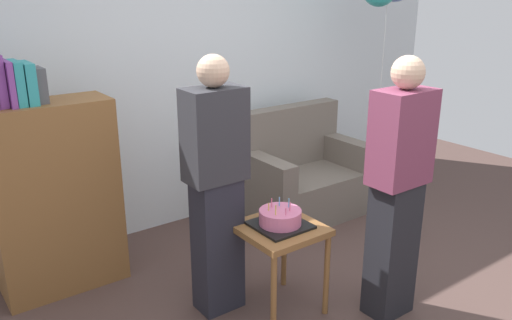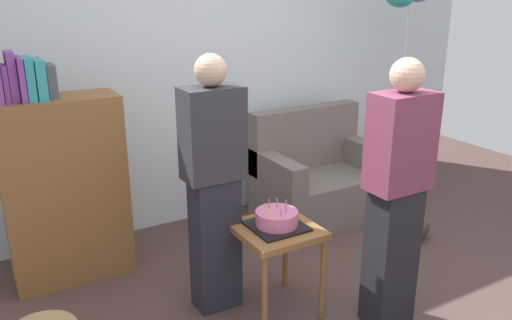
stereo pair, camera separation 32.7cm
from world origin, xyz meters
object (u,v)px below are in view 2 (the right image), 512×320
at_px(birthday_cake, 277,220).
at_px(couch, 317,179).
at_px(handbag, 416,230).
at_px(person_blowing_candles, 214,186).
at_px(bookshelf, 64,186).
at_px(person_holding_cake, 396,196).
at_px(side_table, 276,240).

bearing_deg(birthday_cake, couch, 43.91).
height_order(birthday_cake, handbag, birthday_cake).
relative_size(couch, person_blowing_candles, 0.67).
height_order(couch, bookshelf, bookshelf).
bearing_deg(person_holding_cake, person_blowing_candles, -22.09).
height_order(person_holding_cake, handbag, person_holding_cake).
bearing_deg(person_blowing_candles, bookshelf, 112.34).
xyz_separation_m(couch, birthday_cake, (-1.12, -1.08, 0.30)).
bearing_deg(side_table, person_holding_cake, -37.89).
bearing_deg(person_blowing_candles, couch, 11.99).
height_order(couch, handbag, couch).
distance_m(person_blowing_candles, handbag, 1.94).
xyz_separation_m(side_table, handbag, (1.51, 0.24, -0.40)).
height_order(side_table, person_holding_cake, person_holding_cake).
bearing_deg(bookshelf, person_blowing_candles, -49.53).
bearing_deg(handbag, couch, 114.56).
bearing_deg(bookshelf, side_table, -47.43).
distance_m(side_table, person_holding_cake, 0.77).
distance_m(bookshelf, person_blowing_candles, 1.14).
bearing_deg(couch, bookshelf, 179.02).
height_order(person_blowing_candles, person_holding_cake, same).
relative_size(couch, bookshelf, 0.68).
height_order(side_table, handbag, side_table).
relative_size(couch, handbag, 3.93).
relative_size(bookshelf, birthday_cake, 5.03).
distance_m(couch, bookshelf, 2.17).
bearing_deg(person_holding_cake, side_table, -20.84).
relative_size(side_table, birthday_cake, 1.84).
bearing_deg(person_blowing_candles, handbag, -18.84).
height_order(couch, side_table, couch).
bearing_deg(side_table, handbag, 8.92).
distance_m(person_blowing_candles, person_holding_cake, 1.08).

